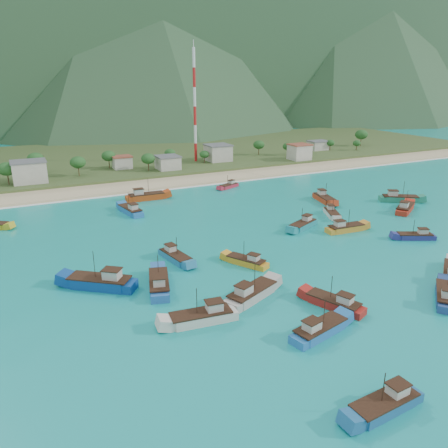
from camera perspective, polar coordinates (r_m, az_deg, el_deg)
name	(u,v)px	position (r m, az deg, el deg)	size (l,w,h in m)	color
ground	(242,265)	(93.48, 2.35, -5.31)	(600.00, 600.00, 0.00)	#0B7480
beach	(139,186)	(163.74, -10.99, 4.91)	(400.00, 18.00, 1.20)	beige
land	(105,159)	(222.05, -15.31, 8.15)	(400.00, 110.00, 2.40)	#385123
surf_line	(147,192)	(154.85, -10.03, 4.18)	(400.00, 2.50, 0.08)	white
village	(143,162)	(184.93, -10.58, 7.99)	(202.67, 27.47, 7.47)	beige
vegetation	(117,161)	(185.37, -13.79, 7.98)	(272.95, 25.91, 9.12)	#235623
radio_tower	(195,106)	(198.34, -3.84, 15.08)	(1.20, 1.20, 48.29)	red
boat_0	(399,199)	(150.83, 21.92, 3.06)	(12.12, 9.43, 7.13)	#227F61
boat_4	(446,296)	(88.34, 27.02, -8.43)	(10.46, 9.51, 6.46)	navy
boat_5	(146,197)	(144.50, -10.17, 3.52)	(12.74, 4.14, 7.46)	#B23E13
boat_7	(303,225)	(117.30, 10.28, -0.16)	(10.72, 7.07, 6.13)	teal
boat_8	(415,237)	(117.49, 23.71, -1.52)	(9.45, 6.57, 5.44)	navy
boat_9	(175,257)	(95.90, -6.39, -4.32)	(4.80, 10.56, 6.02)	teal
boat_10	(319,330)	(71.01, 12.36, -13.42)	(11.12, 5.47, 6.31)	#2167AF
boat_11	(405,209)	(140.48, 22.57, 1.87)	(11.51, 8.85, 6.76)	#A82515
boat_12	(334,304)	(79.10, 14.22, -10.05)	(6.77, 10.77, 6.13)	#A41F18
boat_14	(345,229)	(117.14, 15.57, -0.58)	(10.79, 3.91, 6.26)	orange
boat_16	(229,186)	(158.00, 0.62, 4.95)	(8.93, 5.88, 5.11)	#B82437
boat_17	(324,199)	(143.93, 12.95, 3.22)	(5.85, 11.74, 6.66)	#B93418
boat_18	(159,284)	(83.90, -8.48, -7.80)	(6.61, 12.24, 6.93)	#255EA8
boat_19	(101,283)	(86.40, -15.77, -7.41)	(12.82, 11.10, 7.78)	navy
boat_21	(131,211)	(130.63, -12.11, 1.71)	(5.14, 11.63, 6.64)	#2165AC
boat_22	(332,214)	(129.38, 13.88, 1.32)	(6.41, 9.66, 5.53)	silver
boat_23	(385,405)	(59.72, 20.32, -21.31)	(10.31, 3.59, 6.00)	#1C598D
boat_24	(202,318)	(72.65, -2.85, -12.10)	(11.59, 4.59, 6.67)	beige
boat_25	(247,262)	(93.25, 2.98, -4.97)	(7.03, 9.61, 5.58)	orange
boat_26	(251,294)	(79.56, 3.59, -9.15)	(12.33, 7.98, 7.04)	#AFAAA0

